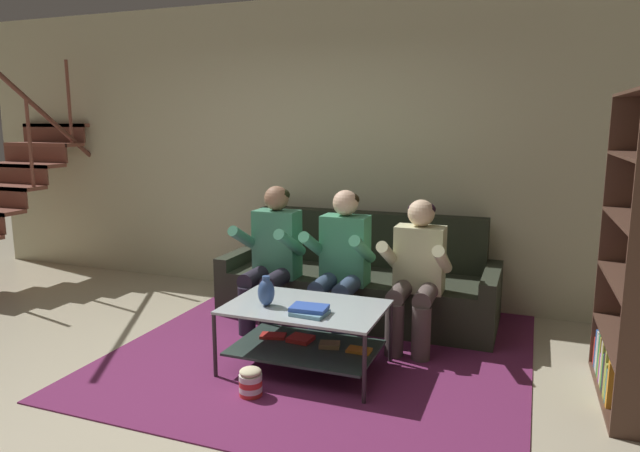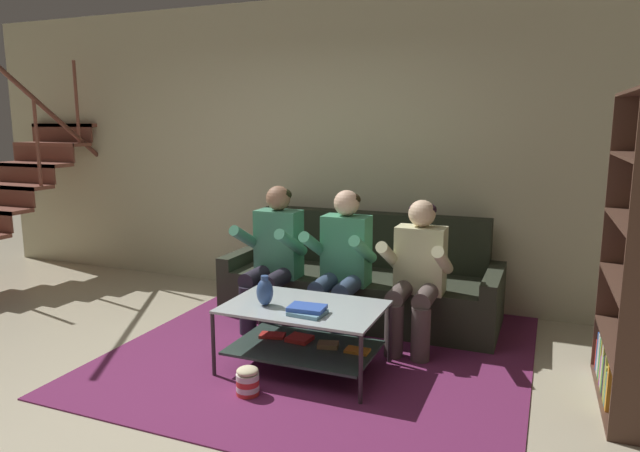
{
  "view_description": "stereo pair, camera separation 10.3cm",
  "coord_description": "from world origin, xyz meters",
  "px_view_note": "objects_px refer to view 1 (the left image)",
  "views": [
    {
      "loc": [
        2.0,
        -2.86,
        1.73
      ],
      "look_at": [
        0.5,
        1.08,
        0.96
      ],
      "focal_mm": 32.0,
      "sensor_mm": 36.0,
      "label": 1
    },
    {
      "loc": [
        2.09,
        -2.82,
        1.73
      ],
      "look_at": [
        0.5,
        1.08,
        0.96
      ],
      "focal_mm": 32.0,
      "sensor_mm": 36.0,
      "label": 2
    }
  ],
  "objects_px": {
    "coffee_table": "(306,328)",
    "popcorn_tub": "(251,382)",
    "person_seated_middle": "(341,259)",
    "bookshelf": "(640,287)",
    "vase": "(266,292)",
    "couch": "(359,284)",
    "book_stack": "(309,310)",
    "person_seated_left": "(272,252)",
    "person_seated_right": "(417,269)"
  },
  "relations": [
    {
      "from": "coffee_table",
      "to": "popcorn_tub",
      "type": "xyz_separation_m",
      "value": [
        -0.18,
        -0.5,
        -0.22
      ]
    },
    {
      "from": "person_seated_middle",
      "to": "bookshelf",
      "type": "bearing_deg",
      "value": -10.34
    },
    {
      "from": "bookshelf",
      "to": "vase",
      "type": "bearing_deg",
      "value": -169.13
    },
    {
      "from": "couch",
      "to": "coffee_table",
      "type": "height_order",
      "value": "couch"
    },
    {
      "from": "book_stack",
      "to": "popcorn_tub",
      "type": "distance_m",
      "value": 0.59
    },
    {
      "from": "person_seated_left",
      "to": "coffee_table",
      "type": "xyz_separation_m",
      "value": [
        0.61,
        -0.73,
        -0.33
      ]
    },
    {
      "from": "person_seated_middle",
      "to": "bookshelf",
      "type": "relative_size",
      "value": 0.62
    },
    {
      "from": "person_seated_middle",
      "to": "vase",
      "type": "distance_m",
      "value": 0.87
    },
    {
      "from": "coffee_table",
      "to": "vase",
      "type": "distance_m",
      "value": 0.38
    },
    {
      "from": "person_seated_right",
      "to": "vase",
      "type": "xyz_separation_m",
      "value": [
        -0.88,
        -0.82,
        -0.05
      ]
    },
    {
      "from": "couch",
      "to": "coffee_table",
      "type": "xyz_separation_m",
      "value": [
        -0.01,
        -1.25,
        0.02
      ]
    },
    {
      "from": "person_seated_left",
      "to": "bookshelf",
      "type": "bearing_deg",
      "value": -8.02
    },
    {
      "from": "vase",
      "to": "popcorn_tub",
      "type": "relative_size",
      "value": 1.09
    },
    {
      "from": "book_stack",
      "to": "person_seated_left",
      "type": "bearing_deg",
      "value": 128.19
    },
    {
      "from": "popcorn_tub",
      "to": "vase",
      "type": "bearing_deg",
      "value": 100.97
    },
    {
      "from": "book_stack",
      "to": "popcorn_tub",
      "type": "bearing_deg",
      "value": -128.45
    },
    {
      "from": "person_seated_left",
      "to": "person_seated_middle",
      "type": "bearing_deg",
      "value": -0.07
    },
    {
      "from": "coffee_table",
      "to": "popcorn_tub",
      "type": "bearing_deg",
      "value": -109.51
    },
    {
      "from": "person_seated_middle",
      "to": "person_seated_right",
      "type": "distance_m",
      "value": 0.62
    },
    {
      "from": "person_seated_right",
      "to": "vase",
      "type": "height_order",
      "value": "person_seated_right"
    },
    {
      "from": "person_seated_left",
      "to": "vase",
      "type": "relative_size",
      "value": 5.65
    },
    {
      "from": "person_seated_middle",
      "to": "vase",
      "type": "xyz_separation_m",
      "value": [
        -0.26,
        -0.83,
        -0.07
      ]
    },
    {
      "from": "couch",
      "to": "person_seated_right",
      "type": "distance_m",
      "value": 0.88
    },
    {
      "from": "book_stack",
      "to": "popcorn_tub",
      "type": "relative_size",
      "value": 1.32
    },
    {
      "from": "person_seated_left",
      "to": "person_seated_right",
      "type": "bearing_deg",
      "value": -0.24
    },
    {
      "from": "couch",
      "to": "person_seated_right",
      "type": "relative_size",
      "value": 2.12
    },
    {
      "from": "person_seated_right",
      "to": "bookshelf",
      "type": "distance_m",
      "value": 1.51
    },
    {
      "from": "person_seated_middle",
      "to": "person_seated_right",
      "type": "bearing_deg",
      "value": -0.4
    },
    {
      "from": "person_seated_left",
      "to": "vase",
      "type": "height_order",
      "value": "person_seated_left"
    },
    {
      "from": "person_seated_left",
      "to": "person_seated_middle",
      "type": "xyz_separation_m",
      "value": [
        0.62,
        -0.0,
        -0.0
      ]
    },
    {
      "from": "bookshelf",
      "to": "popcorn_tub",
      "type": "height_order",
      "value": "bookshelf"
    },
    {
      "from": "person_seated_left",
      "to": "book_stack",
      "type": "relative_size",
      "value": 4.67
    },
    {
      "from": "person_seated_middle",
      "to": "coffee_table",
      "type": "distance_m",
      "value": 0.8
    },
    {
      "from": "coffee_table",
      "to": "vase",
      "type": "xyz_separation_m",
      "value": [
        -0.25,
        -0.1,
        0.26
      ]
    },
    {
      "from": "coffee_table",
      "to": "couch",
      "type": "bearing_deg",
      "value": 89.54
    },
    {
      "from": "couch",
      "to": "book_stack",
      "type": "height_order",
      "value": "couch"
    },
    {
      "from": "couch",
      "to": "person_seated_left",
      "type": "height_order",
      "value": "person_seated_left"
    },
    {
      "from": "person_seated_left",
      "to": "person_seated_middle",
      "type": "distance_m",
      "value": 0.62
    },
    {
      "from": "person_seated_left",
      "to": "person_seated_middle",
      "type": "height_order",
      "value": "person_seated_left"
    },
    {
      "from": "couch",
      "to": "person_seated_right",
      "type": "xyz_separation_m",
      "value": [
        0.62,
        -0.53,
        0.33
      ]
    },
    {
      "from": "person_seated_middle",
      "to": "book_stack",
      "type": "xyz_separation_m",
      "value": [
        0.08,
        -0.89,
        -0.14
      ]
    },
    {
      "from": "person_seated_left",
      "to": "popcorn_tub",
      "type": "xyz_separation_m",
      "value": [
        0.43,
        -1.23,
        -0.55
      ]
    },
    {
      "from": "person_seated_left",
      "to": "person_seated_right",
      "type": "distance_m",
      "value": 1.23
    },
    {
      "from": "person_seated_middle",
      "to": "person_seated_right",
      "type": "height_order",
      "value": "person_seated_middle"
    },
    {
      "from": "couch",
      "to": "person_seated_right",
      "type": "bearing_deg",
      "value": -40.54
    },
    {
      "from": "person_seated_middle",
      "to": "bookshelf",
      "type": "height_order",
      "value": "bookshelf"
    },
    {
      "from": "person_seated_right",
      "to": "coffee_table",
      "type": "height_order",
      "value": "person_seated_right"
    },
    {
      "from": "couch",
      "to": "bookshelf",
      "type": "height_order",
      "value": "bookshelf"
    },
    {
      "from": "person_seated_right",
      "to": "person_seated_middle",
      "type": "bearing_deg",
      "value": 179.6
    },
    {
      "from": "vase",
      "to": "popcorn_tub",
      "type": "distance_m",
      "value": 0.63
    }
  ]
}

